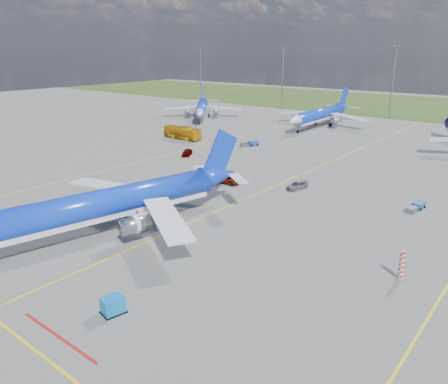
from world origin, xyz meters
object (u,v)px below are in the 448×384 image
Objects in this scene: apron_bus at (182,133)px; warning_post at (402,265)px; service_car_b at (227,179)px; uld_container at (113,305)px; service_car_a at (187,152)px; service_car_c at (297,185)px; baggage_tug_c at (250,144)px; bg_jet_nw at (202,118)px; bg_jet_nnw at (319,127)px; main_airliner at (112,231)px; baggage_tug_w at (416,207)px.

warning_post is at bearing -117.52° from apron_bus.
apron_bus is at bearing 51.65° from service_car_b.
uld_container is 57.67m from service_car_a.
service_car_a is at bearing -176.22° from service_car_c.
service_car_a is at bearing -86.06° from baggage_tug_c.
bg_jet_nw is 38.29m from bg_jet_nnw.
service_car_b is at bearing -123.04° from apron_bus.
baggage_tug_c is (-0.33, -34.00, 0.48)m from bg_jet_nnw.
service_car_b reaches higher than uld_container.
main_airliner is 7.63× the size of service_car_b.
service_car_c is at bearing -20.25° from baggage_tug_c.
uld_container is at bearing -74.03° from bg_jet_nnw.
service_car_b is 29.72m from baggage_tug_c.
bg_jet_nw reaches higher than service_car_a.
service_car_b is 1.20× the size of baggage_tug_w.
apron_bus is at bearing 150.24° from warning_post.
service_car_b is at bearing -78.36° from bg_jet_nnw.
bg_jet_nw is at bearing 156.97° from baggage_tug_w.
baggage_tug_w is 0.93× the size of baggage_tug_c.
uld_container is at bearing -100.53° from baggage_tug_w.
bg_jet_nw is 3.31× the size of apron_bus.
baggage_tug_w is at bearing -3.91° from baggage_tug_c.
uld_container is (29.35, -96.12, 0.72)m from bg_jet_nnw.
service_car_a is 0.94× the size of baggage_tug_w.
warning_post is 0.27× the size of apron_bus.
apron_bus is 39.20m from service_car_b.
apron_bus is 18.08m from service_car_a.
baggage_tug_c is at bearing 128.05° from uld_container.
apron_bus reaches higher than service_car_c.
uld_container is at bearing -91.34° from bg_jet_nw.
bg_jet_nw is at bearing 41.66° from service_car_b.
baggage_tug_w is at bearing 85.60° from uld_container.
uld_container is at bearing -159.26° from service_car_b.
warning_post is 0.57× the size of service_car_b.
warning_post is 0.08× the size of bg_jet_nnw.
warning_post reaches higher than service_car_b.
main_airliner is 58.00m from apron_bus.
main_airliner reaches higher than service_car_b.
uld_container is 40.66m from service_car_c.
service_car_a is (-34.63, 46.12, -0.02)m from uld_container.
warning_post reaches higher than uld_container.
warning_post is 57.66m from service_car_a.
warning_post is 29.44m from service_car_c.
apron_bus is 2.10× the size of service_car_b.
bg_jet_nnw is (37.19, 9.10, 0.00)m from bg_jet_nw.
warning_post is at bearing -19.89° from baggage_tug_c.
service_car_b is at bearing 105.63° from main_airliner.
service_car_a is 30.22m from service_car_c.
bg_jet_nw is 91.15m from baggage_tug_w.
uld_container is at bearing -24.52° from main_airliner.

